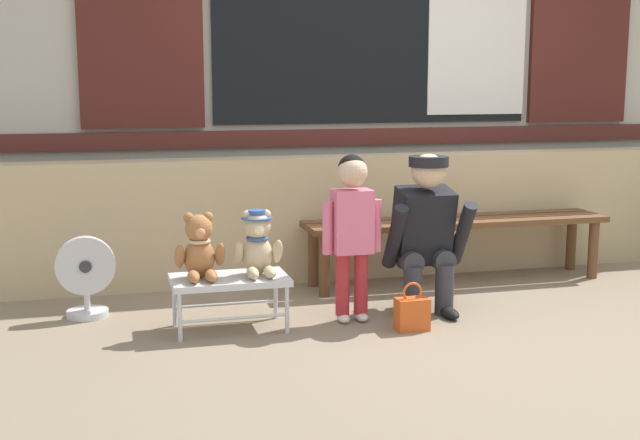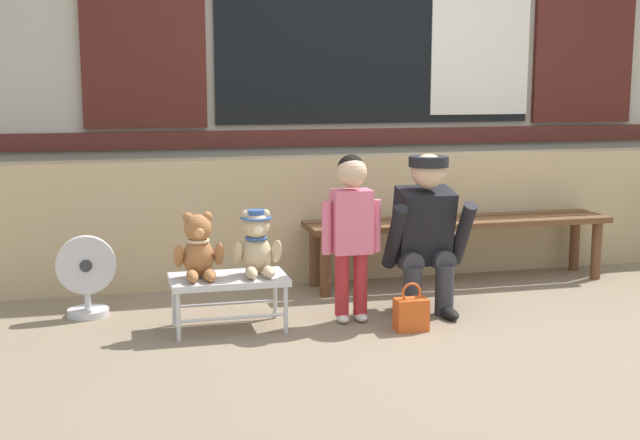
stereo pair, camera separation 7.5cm
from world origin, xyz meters
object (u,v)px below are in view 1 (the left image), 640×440
object	(u,v)px
small_display_bench	(229,283)
teddy_bear_with_hat	(258,244)
adult_crouching	(426,233)
wooden_bench_long	(457,228)
teddy_bear_plain	(199,249)
floor_fan	(86,277)
child_standing	(352,219)
handbag_on_ground	(412,313)

from	to	relation	value
small_display_bench	teddy_bear_with_hat	world-z (taller)	teddy_bear_with_hat
adult_crouching	wooden_bench_long	bearing A→B (deg)	52.68
teddy_bear_plain	floor_fan	distance (m)	0.79
teddy_bear_plain	small_display_bench	bearing A→B (deg)	-0.51
adult_crouching	floor_fan	bearing A→B (deg)	168.42
teddy_bear_plain	child_standing	xyz separation A→B (m)	(0.86, -0.02, 0.13)
wooden_bench_long	handbag_on_ground	bearing A→B (deg)	-125.64
small_display_bench	adult_crouching	world-z (taller)	adult_crouching
small_display_bench	child_standing	bearing A→B (deg)	-1.18
small_display_bench	teddy_bear_plain	size ratio (longest dim) A/B	1.76
wooden_bench_long	floor_fan	size ratio (longest dim) A/B	4.37
child_standing	small_display_bench	bearing A→B (deg)	178.82
teddy_bear_with_hat	floor_fan	distance (m)	1.06
teddy_bear_plain	floor_fan	world-z (taller)	teddy_bear_plain
teddy_bear_plain	handbag_on_ground	size ratio (longest dim) A/B	1.34
child_standing	handbag_on_ground	xyz separation A→B (m)	(0.27, -0.26, -0.50)
teddy_bear_plain	child_standing	distance (m)	0.87
handbag_on_ground	teddy_bear_with_hat	bearing A→B (deg)	161.19
teddy_bear_with_hat	handbag_on_ground	world-z (taller)	teddy_bear_with_hat
small_display_bench	floor_fan	bearing A→B (deg)	149.32
teddy_bear_with_hat	floor_fan	world-z (taller)	teddy_bear_with_hat
adult_crouching	small_display_bench	bearing A→B (deg)	-177.27
teddy_bear_plain	child_standing	size ratio (longest dim) A/B	0.38
adult_crouching	teddy_bear_with_hat	bearing A→B (deg)	-176.96
child_standing	wooden_bench_long	bearing A→B (deg)	36.36
teddy_bear_with_hat	small_display_bench	bearing A→B (deg)	-179.23
teddy_bear_with_hat	adult_crouching	xyz separation A→B (m)	(1.02, 0.05, 0.01)
child_standing	handbag_on_ground	size ratio (longest dim) A/B	3.52
wooden_bench_long	child_standing	xyz separation A→B (m)	(-0.97, -0.71, 0.22)
small_display_bench	adult_crouching	distance (m)	1.20
handbag_on_ground	floor_fan	size ratio (longest dim) A/B	0.57
teddy_bear_with_hat	handbag_on_ground	size ratio (longest dim) A/B	1.34
wooden_bench_long	teddy_bear_plain	distance (m)	1.96
wooden_bench_long	teddy_bear_with_hat	world-z (taller)	teddy_bear_with_hat
adult_crouching	handbag_on_ground	size ratio (longest dim) A/B	3.49
child_standing	handbag_on_ground	bearing A→B (deg)	-43.84
teddy_bear_plain	child_standing	bearing A→B (deg)	-1.06
wooden_bench_long	adult_crouching	xyz separation A→B (m)	(-0.49, -0.64, 0.11)
handbag_on_ground	floor_fan	bearing A→B (deg)	157.24
small_display_bench	teddy_bear_with_hat	bearing A→B (deg)	0.77
teddy_bear_plain	adult_crouching	bearing A→B (deg)	2.34
teddy_bear_plain	floor_fan	bearing A→B (deg)	143.22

